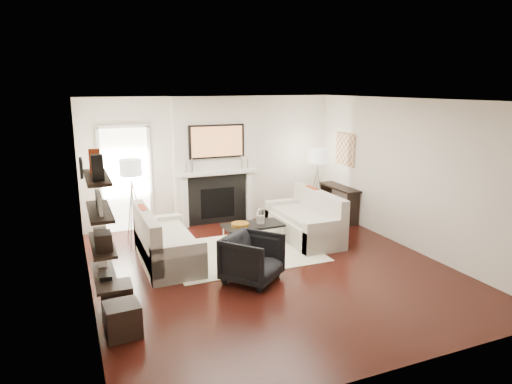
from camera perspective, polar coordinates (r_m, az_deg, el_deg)
name	(u,v)px	position (r m, az deg, el deg)	size (l,w,h in m)	color
room_envelope	(271,188)	(7.15, 1.86, 0.55)	(6.00, 6.00, 6.00)	black
chimney_breast	(215,161)	(9.79, -5.17, 3.93)	(1.80, 0.25, 2.70)	silver
fireplace_surround	(218,200)	(9.83, -4.83, -0.97)	(1.30, 0.02, 1.04)	black
firebox	(218,203)	(9.85, -4.81, -1.37)	(0.75, 0.02, 0.65)	black
mantel_pilaster_l	(185,202)	(9.61, -8.86, -1.23)	(0.12, 0.08, 1.10)	white
mantel_pilaster_r	(249,196)	(10.04, -0.87, -0.46)	(0.12, 0.08, 1.10)	white
mantel_shelf	(218,173)	(9.66, -4.80, 2.42)	(1.70, 0.18, 0.07)	white
tv_body	(217,141)	(9.58, -4.93, 6.33)	(1.20, 0.06, 0.70)	black
tv_screen	(217,142)	(9.55, -4.87, 6.31)	(1.10, 0.01, 0.62)	#BF723F
candlestick_l_tall	(192,166)	(9.48, -8.01, 3.28)	(0.04, 0.04, 0.30)	silver
candlestick_l_short	(186,168)	(9.46, -8.77, 3.04)	(0.04, 0.04, 0.24)	silver
candlestick_r_tall	(242,162)	(9.82, -1.78, 3.73)	(0.04, 0.04, 0.30)	silver
candlestick_r_short	(247,163)	(9.87, -1.08, 3.61)	(0.04, 0.04, 0.24)	silver
hallway_panel	(126,180)	(9.57, -15.94, 1.43)	(0.90, 0.02, 2.10)	white
door_trim_l	(101,182)	(9.51, -18.79, 1.16)	(0.06, 0.06, 2.16)	white
door_trim_r	(150,179)	(9.61, -13.09, 1.65)	(0.06, 0.06, 2.16)	white
door_trim_top	(123,126)	(9.40, -16.34, 7.86)	(1.02, 0.06, 0.06)	white
rug	(242,252)	(8.23, -1.75, -7.50)	(2.60, 2.00, 0.01)	beige
loveseat_left_base	(168,251)	(7.83, -10.94, -7.27)	(0.85, 1.80, 0.42)	beige
loveseat_left_back	(147,236)	(7.67, -13.50, -5.33)	(0.18, 1.80, 0.80)	beige
loveseat_left_arm_n	(179,263)	(7.05, -9.58, -8.74)	(0.85, 0.18, 0.60)	beige
loveseat_left_arm_s	(158,232)	(8.55, -12.11, -4.92)	(0.85, 0.18, 0.60)	beige
loveseat_left_cushion	(170,236)	(7.75, -10.66, -5.43)	(0.63, 1.44, 0.10)	beige
pillow_left_orange	(143,219)	(7.89, -13.94, -3.27)	(0.10, 0.42, 0.42)	#9E3213
pillow_left_charcoal	(149,230)	(7.33, -13.19, -4.59)	(0.10, 0.40, 0.40)	black
loveseat_right_base	(304,229)	(8.91, 5.96, -4.57)	(0.85, 1.80, 0.42)	beige
loveseat_right_back	(319,211)	(8.98, 7.89, -2.38)	(0.18, 1.80, 0.80)	beige
loveseat_right_arm_n	(326,237)	(8.21, 8.69, -5.53)	(0.85, 0.18, 0.60)	beige
loveseat_right_arm_s	(285,214)	(9.57, 3.65, -2.71)	(0.85, 0.18, 0.60)	beige
loveseat_right_cushion	(302,216)	(8.81, 5.72, -3.00)	(0.63, 1.44, 0.10)	beige
pillow_right_orange	(312,198)	(9.18, 6.98, -0.69)	(0.10, 0.42, 0.42)	#9E3213
pillow_right_charcoal	(328,205)	(8.68, 8.93, -1.63)	(0.10, 0.40, 0.40)	black
coffee_table	(253,225)	(8.43, -0.40, -4.17)	(1.10, 0.55, 0.04)	black
coffee_leg_nw	(231,243)	(8.13, -3.09, -6.41)	(0.02, 0.02, 0.38)	silver
coffee_leg_ne	(282,236)	(8.50, 3.30, -5.53)	(0.02, 0.02, 0.38)	silver
coffee_leg_sw	(223,236)	(8.52, -4.09, -5.49)	(0.02, 0.02, 0.38)	silver
coffee_leg_se	(272,229)	(8.88, 2.05, -4.70)	(0.02, 0.02, 0.38)	silver
hurricane_glass	(260,216)	(8.44, 0.54, -3.01)	(0.16, 0.16, 0.28)	white
hurricane_candle	(260,219)	(8.46, 0.54, -3.44)	(0.11, 0.11, 0.16)	white
copper_bowl	(240,224)	(8.33, -2.00, -4.07)	(0.33, 0.33, 0.05)	#C58520
armchair	(252,256)	(6.96, -0.46, -8.02)	(0.77, 0.72, 0.79)	black
lamp_left_post	(133,212)	(8.84, -15.07, -2.45)	(0.02, 0.02, 1.20)	silver
lamp_left_shade	(131,167)	(8.66, -15.40, 2.97)	(0.40, 0.40, 0.30)	white
lamp_left_leg_a	(139,212)	(8.86, -14.36, -2.39)	(0.02, 0.02, 1.25)	silver
lamp_left_leg_b	(130,211)	(8.93, -15.50, -2.33)	(0.02, 0.02, 1.25)	silver
lamp_left_leg_c	(131,214)	(8.75, -15.34, -2.64)	(0.02, 0.02, 1.25)	silver
lamp_right_post	(316,194)	(10.04, 7.57, -0.28)	(0.02, 0.02, 1.20)	silver
lamp_right_shade	(318,156)	(9.88, 7.72, 4.53)	(0.40, 0.40, 0.30)	white
lamp_right_leg_a	(321,194)	(10.09, 8.11, -0.22)	(0.02, 0.02, 1.25)	silver
lamp_right_leg_b	(312,194)	(10.09, 7.03, -0.19)	(0.02, 0.02, 1.25)	silver
lamp_right_leg_c	(316,195)	(9.93, 7.57, -0.42)	(0.02, 0.02, 1.25)	silver
console_top	(339,187)	(10.20, 10.39, 0.58)	(0.35, 1.20, 0.04)	black
console_leg_n	(353,210)	(9.84, 12.04, -2.19)	(0.30, 0.04, 0.71)	black
console_leg_s	(326,198)	(10.73, 8.71, -0.78)	(0.30, 0.04, 0.71)	black
wall_art	(345,149)	(10.20, 11.10, 5.24)	(0.03, 0.70, 0.70)	#AB8055
shelf_bottom	(105,276)	(5.79, -18.38, -9.98)	(0.25, 1.00, 0.04)	black
shelf_lower	(102,244)	(5.65, -18.67, -6.23)	(0.25, 1.00, 0.04)	black
shelf_upper	(100,211)	(5.53, -18.97, -2.32)	(0.25, 1.00, 0.04)	black
shelf_top	(97,177)	(5.45, -19.28, 1.75)	(0.25, 1.00, 0.04)	black
decor_magfile_a	(98,168)	(5.14, -19.20, 2.90)	(0.12, 0.10, 0.28)	black
decor_magfile_b	(95,161)	(5.59, -19.52, 3.65)	(0.12, 0.10, 0.28)	#9E3213
decor_frame_a	(100,204)	(5.35, -18.94, -1.43)	(0.04, 0.30, 0.22)	white
decor_frame_b	(97,198)	(5.72, -19.21, -0.74)	(0.04, 0.22, 0.18)	black
decor_wine_rack	(103,241)	(5.38, -18.56, -5.85)	(0.18, 0.25, 0.20)	black
decor_box_small	(100,233)	(5.84, -18.90, -4.82)	(0.15, 0.12, 0.12)	black
decor_books	(105,276)	(5.68, -18.32, -9.95)	(0.14, 0.20, 0.05)	black
decor_box_tall	(102,259)	(6.03, -18.69, -7.96)	(0.10, 0.10, 0.18)	white
clock_rim	(81,168)	(7.35, -21.03, 2.80)	(0.34, 0.34, 0.04)	black
clock_face	(83,168)	(7.35, -20.84, 2.82)	(0.29, 0.29, 0.01)	white
ottoman_near	(117,299)	(6.37, -16.98, -12.63)	(0.40, 0.40, 0.40)	black
ottoman_far	(123,320)	(5.84, -16.33, -15.07)	(0.40, 0.40, 0.40)	black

